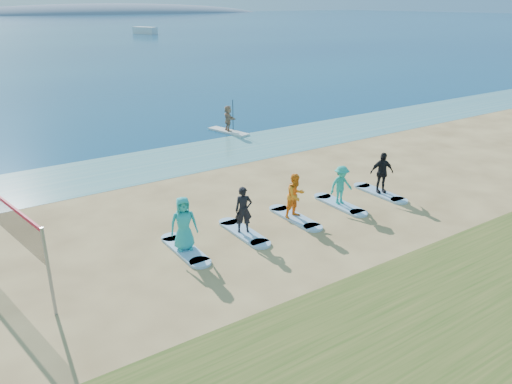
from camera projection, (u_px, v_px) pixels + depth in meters
ground at (317, 230)px, 17.86m from camera, size 600.00×600.00×0.00m
shallow_water at (185, 158)px, 25.96m from camera, size 600.00×600.00×0.00m
island_ridge at (110, 14)px, 299.23m from camera, size 220.00×56.00×18.00m
paddleboard at (228, 132)px, 30.97m from camera, size 1.36×3.08×0.12m
paddleboarder at (228, 118)px, 30.67m from camera, size 0.71×1.51×1.56m
boat_offshore_b at (145, 34)px, 120.49m from camera, size 4.47×6.65×1.64m
surfboard_0 at (185, 250)px, 16.35m from camera, size 0.70×2.20×0.09m
student_0 at (184, 223)px, 16.01m from camera, size 1.00×0.79×1.80m
surfboard_1 at (244, 233)px, 17.55m from camera, size 0.70×2.20×0.09m
student_1 at (244, 210)px, 17.24m from camera, size 0.71×0.61×1.65m
surfboard_2 at (295, 218)px, 18.76m from camera, size 0.70×2.20×0.09m
student_2 at (296, 196)px, 18.44m from camera, size 0.87×0.71×1.69m
surfboard_3 at (340, 205)px, 19.96m from camera, size 0.70×2.20×0.09m
student_3 at (341, 185)px, 19.66m from camera, size 1.07×0.68×1.58m
surfboard_4 at (380, 193)px, 21.16m from camera, size 0.70×2.20×0.09m
student_4 at (382, 173)px, 20.83m from camera, size 1.10×0.79×1.74m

